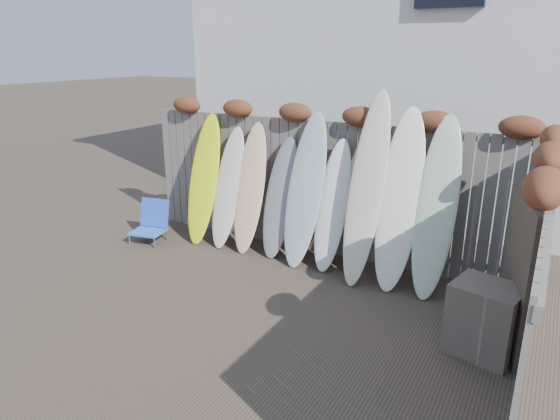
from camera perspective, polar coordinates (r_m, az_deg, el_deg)
The scene contains 16 objects.
ground at distance 5.90m, azimuth -5.84°, elevation -12.46°, with size 80.00×80.00×0.00m, color #493A2D.
back_fence at distance 7.37m, azimuth 4.95°, elevation 3.79°, with size 6.05×0.28×2.24m.
right_fence at distance 4.75m, azimuth 27.11°, elevation -6.88°, with size 0.28×4.40×2.24m.
house at distance 10.92m, azimuth 16.98°, elevation 18.38°, with size 8.50×5.50×6.33m.
beach_chair at distance 8.33m, azimuth -14.48°, elevation -1.35°, with size 0.59×0.62×0.66m.
wooden_crate at distance 5.56m, azimuth 22.36°, elevation -11.46°, with size 0.64×0.54×0.75m, color brown.
lattice_panel at distance 5.60m, azimuth 25.37°, elevation -6.83°, with size 0.04×1.06×1.59m, color brown.
surfboard_0 at distance 8.01m, azimuth -8.70°, elevation 3.50°, with size 0.51×0.07×2.10m, color #F6FD11.
surfboard_1 at distance 7.79m, azimuth -5.96°, elevation 2.54°, with size 0.49×0.07×1.92m, color #F4DEC4.
surfboard_2 at distance 7.57m, azimuth -3.44°, elevation 2.51°, with size 0.47×0.07×2.01m, color #F3CA8B.
surfboard_3 at distance 7.37m, azimuth 0.00°, elevation 1.39°, with size 0.50×0.07×1.83m, color gray.
surfboard_4 at distance 7.06m, azimuth 2.89°, elevation 2.28°, with size 0.55×0.07×2.24m, color #99B3C0.
surfboard_5 at distance 6.96m, azimuth 6.00°, elevation 0.51°, with size 0.46×0.07×1.88m, color white.
surfboard_6 at distance 6.59m, azimuth 9.85°, elevation 2.44°, with size 0.47×0.07×2.60m, color beige.
surfboard_7 at distance 6.53m, azimuth 13.50°, elevation 1.16°, with size 0.55×0.07×2.39m, color white.
surfboard_8 at distance 6.44m, azimuth 17.44°, elevation 0.29°, with size 0.50×0.07×2.33m, color #B6D5B1.
Camera 1 is at (2.99, -4.13, 2.98)m, focal length 32.00 mm.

